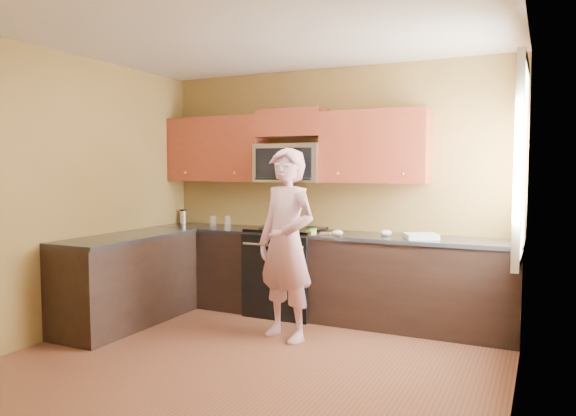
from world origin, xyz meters
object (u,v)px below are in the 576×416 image
Objects in this scene: woman at (286,244)px; microwave at (291,182)px; butter_tub at (311,234)px; travel_mug at (183,223)px; frying_pan at (277,230)px; stove at (286,271)px.

microwave is at bearing 131.15° from woman.
travel_mug is at bearing 170.24° from butter_tub.
microwave is 0.70m from butter_tub.
woman is at bearing -45.61° from frying_pan.
butter_tub is 0.65× the size of travel_mug.
stove is 0.98m from woman.
frying_pan is at bearing -91.89° from stove.
woman is at bearing -64.29° from stove.
woman reaches higher than microwave.
woman is (0.39, -0.93, -0.55)m from microwave.
stove is 0.59m from butter_tub.
microwave reaches higher than butter_tub.
microwave reaches higher than travel_mug.
travel_mug is at bearing 177.11° from frying_pan.
woman is 3.87× the size of frying_pan.
butter_tub is 1.89m from travel_mug.
woman is at bearing -87.93° from butter_tub.
travel_mug reaches higher than stove.
woman reaches higher than stove.
butter_tub is at bearing -22.28° from stove.
microwave is 1.64× the size of frying_pan.
woman is at bearing -67.39° from microwave.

